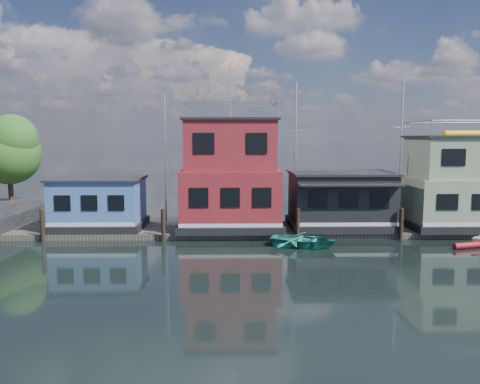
{
  "coord_description": "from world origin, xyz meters",
  "views": [
    {
      "loc": [
        -8.5,
        -21.59,
        6.93
      ],
      "look_at": [
        -7.81,
        12.0,
        3.0
      ],
      "focal_mm": 35.0,
      "sensor_mm": 36.0,
      "label": 1
    }
  ],
  "objects_px": {
    "houseboat_green": "(463,184)",
    "dinghy_teal": "(303,240)",
    "houseboat_blue": "(99,203)",
    "houseboat_red": "(230,177)",
    "houseboat_dark": "(340,200)",
    "red_kayak": "(472,245)"
  },
  "relations": [
    {
      "from": "houseboat_green",
      "to": "dinghy_teal",
      "type": "relative_size",
      "value": 2.01
    },
    {
      "from": "houseboat_blue",
      "to": "dinghy_teal",
      "type": "distance_m",
      "value": 14.93
    },
    {
      "from": "houseboat_red",
      "to": "houseboat_green",
      "type": "bearing_deg",
      "value": 0.0
    },
    {
      "from": "houseboat_blue",
      "to": "houseboat_dark",
      "type": "xyz_separation_m",
      "value": [
        17.5,
        -0.02,
        0.21
      ]
    },
    {
      "from": "houseboat_blue",
      "to": "dinghy_teal",
      "type": "relative_size",
      "value": 1.53
    },
    {
      "from": "houseboat_blue",
      "to": "houseboat_dark",
      "type": "relative_size",
      "value": 0.86
    },
    {
      "from": "red_kayak",
      "to": "dinghy_teal",
      "type": "distance_m",
      "value": 10.57
    },
    {
      "from": "red_kayak",
      "to": "houseboat_dark",
      "type": "bearing_deg",
      "value": 129.77
    },
    {
      "from": "houseboat_dark",
      "to": "dinghy_teal",
      "type": "height_order",
      "value": "houseboat_dark"
    },
    {
      "from": "houseboat_blue",
      "to": "red_kayak",
      "type": "height_order",
      "value": "houseboat_blue"
    },
    {
      "from": "dinghy_teal",
      "to": "houseboat_green",
      "type": "bearing_deg",
      "value": -51.18
    },
    {
      "from": "houseboat_dark",
      "to": "dinghy_teal",
      "type": "distance_m",
      "value": 5.95
    },
    {
      "from": "houseboat_dark",
      "to": "houseboat_green",
      "type": "bearing_deg",
      "value": 0.12
    },
    {
      "from": "dinghy_teal",
      "to": "red_kayak",
      "type": "bearing_deg",
      "value": -74.27
    },
    {
      "from": "houseboat_red",
      "to": "red_kayak",
      "type": "distance_m",
      "value": 16.48
    },
    {
      "from": "houseboat_red",
      "to": "houseboat_blue",
      "type": "bearing_deg",
      "value": -180.0
    },
    {
      "from": "houseboat_green",
      "to": "dinghy_teal",
      "type": "bearing_deg",
      "value": -159.99
    },
    {
      "from": "red_kayak",
      "to": "dinghy_teal",
      "type": "xyz_separation_m",
      "value": [
        -10.56,
        0.57,
        0.24
      ]
    },
    {
      "from": "houseboat_dark",
      "to": "red_kayak",
      "type": "relative_size",
      "value": 2.82
    },
    {
      "from": "houseboat_blue",
      "to": "houseboat_red",
      "type": "xyz_separation_m",
      "value": [
        9.5,
        0.0,
        1.9
      ]
    },
    {
      "from": "houseboat_blue",
      "to": "red_kayak",
      "type": "bearing_deg",
      "value": -11.62
    },
    {
      "from": "houseboat_red",
      "to": "houseboat_dark",
      "type": "distance_m",
      "value": 8.18
    }
  ]
}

